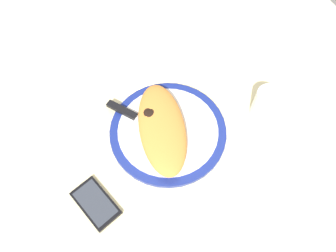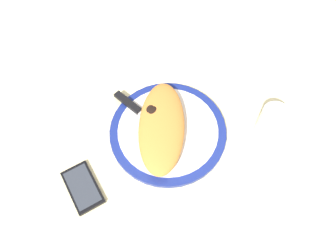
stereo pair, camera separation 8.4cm
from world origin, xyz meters
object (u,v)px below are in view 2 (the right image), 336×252
(plate, at_px, (168,131))
(smartphone, at_px, (83,187))
(fork, at_px, (200,125))
(calzone, at_px, (162,128))
(knife, at_px, (136,109))
(water_glass, at_px, (271,124))

(plate, relative_size, smartphone, 2.28)
(plate, distance_m, fork, 0.09)
(calzone, bearing_deg, plate, -77.52)
(plate, xyz_separation_m, knife, (0.08, 0.07, 0.01))
(water_glass, bearing_deg, smartphone, 96.15)
(knife, distance_m, smartphone, 0.25)
(calzone, relative_size, water_glass, 3.13)
(smartphone, relative_size, water_glass, 1.45)
(plate, relative_size, water_glass, 3.30)
(plate, relative_size, fork, 1.98)
(knife, bearing_deg, fork, -118.18)
(plate, distance_m, knife, 0.11)
(plate, xyz_separation_m, calzone, (-0.00, 0.02, 0.03))
(fork, distance_m, knife, 0.18)
(smartphone, height_order, water_glass, water_glass)
(knife, xyz_separation_m, smartphone, (-0.19, 0.17, -0.02))
(fork, relative_size, smartphone, 1.15)
(water_glass, bearing_deg, knife, 68.46)
(plate, relative_size, knife, 1.65)
(fork, distance_m, water_glass, 0.19)
(smartphone, bearing_deg, plate, -65.79)
(plate, relative_size, calzone, 1.06)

